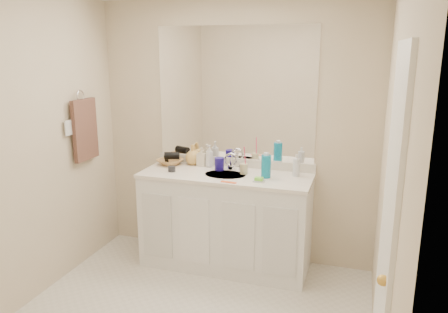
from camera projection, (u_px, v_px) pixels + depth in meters
name	position (u px, v px, depth m)	size (l,w,h in m)	color
wall_back	(235.00, 133.00, 4.04)	(2.60, 0.02, 2.40)	beige
wall_front	(39.00, 256.00, 1.64)	(2.60, 0.02, 2.40)	beige
wall_left	(17.00, 154.00, 3.23)	(0.02, 2.60, 2.40)	beige
wall_right	(390.00, 187.00, 2.46)	(0.02, 2.60, 2.40)	beige
vanity_cabinet	(226.00, 222.00, 3.98)	(1.50, 0.55, 0.85)	white
countertop	(226.00, 175.00, 3.87)	(1.52, 0.57, 0.03)	white
backsplash	(234.00, 162.00, 4.10)	(1.52, 0.03, 0.08)	silver
sink_basin	(225.00, 176.00, 3.85)	(0.37, 0.37, 0.02)	silver
faucet	(231.00, 163.00, 4.00)	(0.02, 0.02, 0.11)	silver
mirror	(235.00, 94.00, 3.95)	(1.48, 0.01, 1.20)	white
blue_mug	(219.00, 164.00, 3.97)	(0.08, 0.08, 0.12)	navy
tan_cup	(244.00, 169.00, 3.86)	(0.07, 0.07, 0.09)	#BFB587
toothbrush	(245.00, 157.00, 3.83)	(0.01, 0.01, 0.20)	#F34069
mouthwash_bottle	(266.00, 166.00, 3.74)	(0.08, 0.08, 0.20)	#0E80A9
clear_pump_bottle	(296.00, 168.00, 3.78)	(0.06, 0.06, 0.16)	silver
soap_dish	(259.00, 181.00, 3.64)	(0.09, 0.07, 0.01)	silver
green_soap	(259.00, 179.00, 3.63)	(0.07, 0.05, 0.02)	#73E337
orange_comb	(229.00, 182.00, 3.62)	(0.13, 0.03, 0.01)	#FF511A
dark_jar	(172.00, 169.00, 3.93)	(0.07, 0.07, 0.05)	#242429
soap_bottle_white	(209.00, 156.00, 4.08)	(0.08, 0.08, 0.21)	silver
soap_bottle_cream	(201.00, 157.00, 4.12)	(0.08, 0.08, 0.18)	beige
soap_bottle_yellow	(193.00, 155.00, 4.16)	(0.15, 0.15, 0.19)	tan
wicker_basket	(170.00, 162.00, 4.16)	(0.23, 0.23, 0.06)	#AC7C45
hair_dryer	(172.00, 156.00, 4.14)	(0.07, 0.07, 0.14)	black
towel_ring	(80.00, 96.00, 3.85)	(0.11, 0.11, 0.01)	silver
hand_towel	(85.00, 130.00, 3.92)	(0.04, 0.32, 0.55)	#3C2620
switch_plate	(68.00, 128.00, 3.73)	(0.01, 0.09, 0.13)	silver
door	(387.00, 242.00, 2.23)	(0.02, 0.82, 2.00)	white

